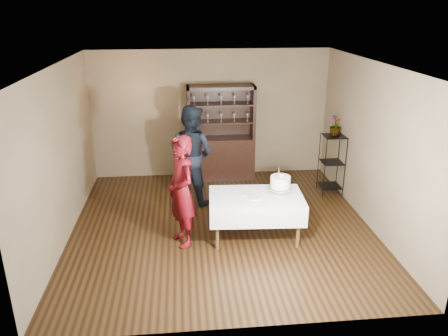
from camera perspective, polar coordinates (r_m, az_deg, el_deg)
The scene contains 14 objects.
floor at distance 7.50m, azimuth -0.31°, elevation -7.62°, with size 5.00×5.00×0.00m, color black.
ceiling at distance 6.66m, azimuth -0.36°, elevation 13.31°, with size 5.00×5.00×0.00m, color silver.
back_wall at distance 9.36m, azimuth -1.77°, elevation 7.04°, with size 5.00×0.02×2.70m, color brown.
wall_left at distance 7.19m, azimuth -20.61°, elevation 1.46°, with size 0.02×5.00×2.70m, color brown.
wall_right at distance 7.60m, azimuth 18.81°, elevation 2.69°, with size 0.02×5.00×2.70m, color brown.
china_hutch at distance 9.32m, azimuth -0.39°, elevation 2.62°, with size 1.40×0.48×2.00m.
plant_etagere at distance 8.79m, azimuth 13.89°, elevation 0.76°, with size 0.42×0.42×1.20m.
cake_table at distance 6.94m, azimuth 4.18°, elevation -4.96°, with size 1.52×0.99×0.73m.
woman at distance 6.66m, azimuth -5.57°, elevation -3.10°, with size 0.64×0.42×1.76m, color #380511.
man at distance 8.13m, azimuth -4.30°, elevation 1.80°, with size 0.90×0.70×1.86m, color black.
cake at distance 6.88m, azimuth 7.36°, elevation -1.99°, with size 0.38×0.38×0.48m.
plate_near at distance 6.79m, azimuth 3.93°, elevation -3.85°, with size 0.22×0.22×0.01m, color silver.
plate_far at distance 6.93m, azimuth 2.86°, elevation -3.32°, with size 0.20×0.20×0.01m, color silver.
potted_plant at distance 8.62m, azimuth 14.35°, elevation 5.41°, with size 0.21×0.21×0.38m, color #466F35.
Camera 1 is at (-0.61, -6.57, 3.55)m, focal length 35.00 mm.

